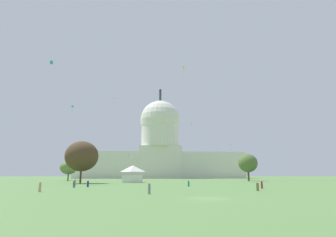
{
  "coord_description": "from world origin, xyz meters",
  "views": [
    {
      "loc": [
        -7.26,
        -35.15,
        2.92
      ],
      "look_at": [
        2.11,
        100.87,
        30.24
      ],
      "focal_mm": 29.82,
      "sensor_mm": 36.0,
      "label": 1
    }
  ],
  "objects": [
    {
      "name": "person_teal_edge_west",
      "position": [
        2.52,
        33.85,
        0.67
      ],
      "size": [
        0.59,
        0.59,
        1.5
      ],
      "rotation": [
        0.0,
        0.0,
        2.44
      ],
      "color": "#1E757A",
      "rests_on": "ground_plane"
    },
    {
      "name": "kite_turquoise_high",
      "position": [
        -38.88,
        51.5,
        38.22
      ],
      "size": [
        0.85,
        0.81,
        1.22
      ],
      "rotation": [
        0.0,
        0.0,
        5.82
      ],
      "color": "teal"
    },
    {
      "name": "person_tan_near_tent",
      "position": [
        -25.56,
        14.72,
        0.78
      ],
      "size": [
        0.55,
        0.55,
        1.71
      ],
      "rotation": [
        0.0,
        0.0,
        1.22
      ],
      "color": "tan",
      "rests_on": "ground_plane"
    },
    {
      "name": "kite_lime_low",
      "position": [
        22.99,
        67.67,
        13.35
      ],
      "size": [
        1.72,
        1.6,
        2.84
      ],
      "rotation": [
        0.0,
        0.0,
        3.81
      ],
      "color": "#8CD133"
    },
    {
      "name": "person_grey_back_center",
      "position": [
        -7.11,
        8.03,
        0.78
      ],
      "size": [
        0.54,
        0.54,
        1.71
      ],
      "rotation": [
        0.0,
        0.0,
        5.76
      ],
      "color": "gray",
      "rests_on": "ground_plane"
    },
    {
      "name": "kite_green_high",
      "position": [
        -31.61,
        149.24,
        52.67
      ],
      "size": [
        1.91,
        1.85,
        3.3
      ],
      "rotation": [
        0.0,
        0.0,
        3.88
      ],
      "color": "green"
    },
    {
      "name": "person_orange_deep_crowd",
      "position": [
        -26.97,
        43.13,
        0.77
      ],
      "size": [
        0.57,
        0.57,
        1.71
      ],
      "rotation": [
        0.0,
        0.0,
        3.54
      ],
      "color": "orange",
      "rests_on": "ground_plane"
    },
    {
      "name": "kite_magenta_low",
      "position": [
        16.81,
        62.97,
        11.42
      ],
      "size": [
        0.91,
        1.4,
        0.3
      ],
      "rotation": [
        0.0,
        0.0,
        4.52
      ],
      "color": "#D1339E"
    },
    {
      "name": "person_denim_front_left",
      "position": [
        -23.76,
        29.79,
        0.74
      ],
      "size": [
        0.64,
        0.64,
        1.65
      ],
      "rotation": [
        0.0,
        0.0,
        4.12
      ],
      "color": "#3D5684",
      "rests_on": "ground_plane"
    },
    {
      "name": "ground_plane",
      "position": [
        0.0,
        0.0,
        0.0
      ],
      "size": [
        800.0,
        800.0,
        0.0
      ],
      "primitive_type": "plane",
      "color": "#567F42"
    },
    {
      "name": "kite_yellow_high",
      "position": [
        7.57,
        79.65,
        48.39
      ],
      "size": [
        0.77,
        0.5,
        4.37
      ],
      "rotation": [
        0.0,
        0.0,
        4.62
      ],
      "color": "yellow"
    },
    {
      "name": "tree_east_near",
      "position": [
        37.38,
        89.07,
        7.85
      ],
      "size": [
        10.43,
        10.2,
        11.94
      ],
      "color": "brown",
      "rests_on": "ground_plane"
    },
    {
      "name": "event_tent",
      "position": [
        -12.92,
        67.7,
        3.1
      ],
      "size": [
        7.45,
        7.39,
        6.1
      ],
      "rotation": [
        0.0,
        0.0,
        -0.13
      ],
      "color": "white",
      "rests_on": "ground_plane"
    },
    {
      "name": "person_maroon_front_right",
      "position": [
        16.28,
        22.81,
        0.73
      ],
      "size": [
        0.4,
        0.4,
        1.6
      ],
      "rotation": [
        0.0,
        0.0,
        0.02
      ],
      "color": "maroon",
      "rests_on": "ground_plane"
    },
    {
      "name": "person_navy_near_tree_east",
      "position": [
        -21.34,
        32.72,
        0.7
      ],
      "size": [
        0.5,
        0.5,
        1.57
      ],
      "rotation": [
        0.0,
        0.0,
        4.63
      ],
      "color": "navy",
      "rests_on": "ground_plane"
    },
    {
      "name": "kite_cyan_mid",
      "position": [
        -36.11,
        68.77,
        27.7
      ],
      "size": [
        0.72,
        0.72,
        2.58
      ],
      "rotation": [
        0.0,
        0.0,
        6.28
      ],
      "color": "#33BCDB"
    },
    {
      "name": "tree_west_mid",
      "position": [
        -29.41,
        59.65,
        8.81
      ],
      "size": [
        14.54,
        14.24,
        13.79
      ],
      "color": "#4C3823",
      "rests_on": "ground_plane"
    },
    {
      "name": "capitol_building",
      "position": [
        1.17,
        175.49,
        22.15
      ],
      "size": [
        123.95,
        30.34,
        68.38
      ],
      "color": "silver",
      "rests_on": "ground_plane"
    },
    {
      "name": "tree_west_far",
      "position": [
        -44.47,
        99.77,
        6.06
      ],
      "size": [
        8.88,
        9.2,
        9.25
      ],
      "color": "#42301E",
      "rests_on": "ground_plane"
    },
    {
      "name": "kite_white_mid",
      "position": [
        14.07,
        102.98,
        28.8
      ],
      "size": [
        0.79,
        0.42,
        2.47
      ],
      "rotation": [
        0.0,
        0.0,
        5.74
      ],
      "color": "white"
    },
    {
      "name": "kite_blue_low",
      "position": [
        -21.26,
        154.65,
        15.47
      ],
      "size": [
        1.36,
        1.76,
        3.13
      ],
      "rotation": [
        0.0,
        0.0,
        4.26
      ],
      "color": "blue"
    },
    {
      "name": "person_olive_aisle_center",
      "position": [
        12.22,
        14.81,
        0.71
      ],
      "size": [
        0.58,
        0.58,
        1.59
      ],
      "rotation": [
        0.0,
        0.0,
        4.95
      ],
      "color": "olive",
      "rests_on": "ground_plane"
    }
  ]
}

